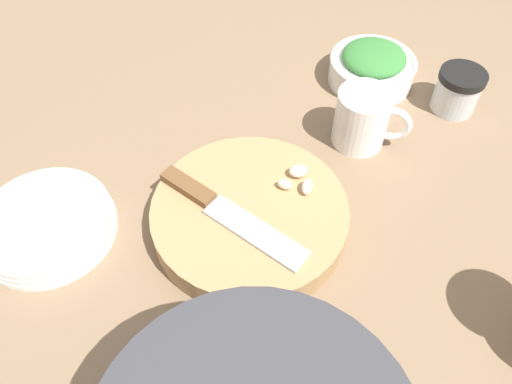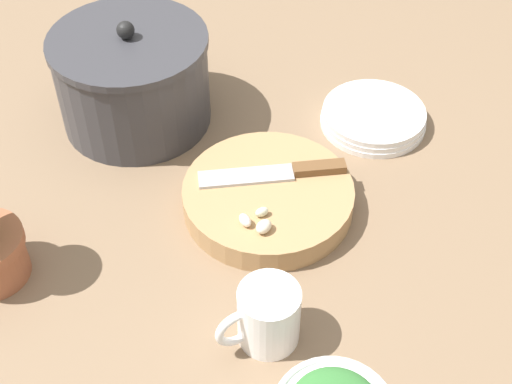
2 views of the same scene
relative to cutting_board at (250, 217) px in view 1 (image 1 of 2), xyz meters
The scene contains 8 objects.
ground_plane 0.09m from the cutting_board, 149.98° to the left, with size 5.00×5.00×0.00m, color #7F664C.
cutting_board is the anchor object (origin of this frame).
chef_knife 0.04m from the cutting_board, 29.09° to the right, with size 0.08×0.22×0.01m.
garlic_cloves 0.08m from the cutting_board, behind, with size 0.05×0.05×0.02m.
herb_bowl 0.36m from the cutting_board, 162.95° to the right, with size 0.14×0.14×0.06m.
spice_jar 0.40m from the cutting_board, behind, with size 0.07×0.07×0.07m.
coffee_mug 0.23m from the cutting_board, behind, with size 0.08×0.10×0.09m.
plate_stack 0.26m from the cutting_board, 37.05° to the right, with size 0.18×0.18×0.03m.
Camera 1 is at (0.31, 0.26, 0.54)m, focal length 35.00 mm.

